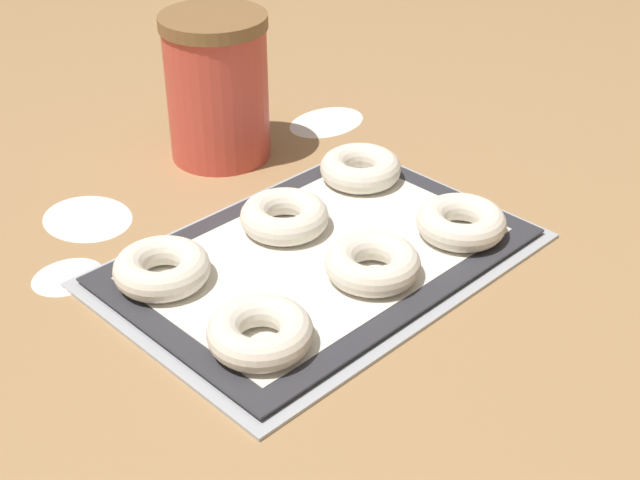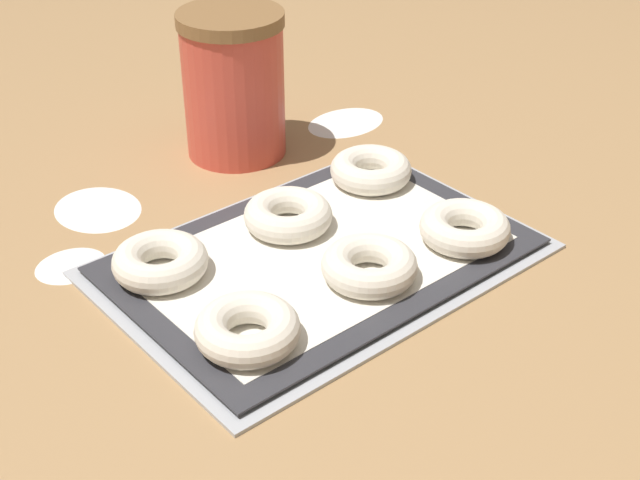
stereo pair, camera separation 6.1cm
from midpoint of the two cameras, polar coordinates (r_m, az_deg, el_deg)
ground_plane at (r=0.93m, az=1.75°, el=-2.05°), size 2.80×2.80×0.00m
baking_tray at (r=0.94m, az=1.84°, el=-1.20°), size 0.44×0.31×0.01m
baking_mat at (r=0.94m, az=1.85°, el=-0.93°), size 0.42×0.28×0.00m
bagel_front_left at (r=0.81m, az=-2.52°, el=-5.77°), size 0.10×0.10×0.03m
bagel_front_center at (r=0.89m, az=5.12°, el=-1.69°), size 0.10×0.10×0.03m
bagel_front_right at (r=0.97m, az=11.03°, el=0.73°), size 0.10×0.10×0.03m
bagel_back_left at (r=0.91m, az=-8.32°, el=-1.40°), size 0.10×0.10×0.03m
bagel_back_center at (r=0.97m, az=-0.28°, el=1.58°), size 0.10×0.10×0.03m
bagel_back_right at (r=1.07m, az=4.90°, el=4.47°), size 0.10×0.10×0.03m
flour_canister at (r=1.13m, az=-4.00°, el=9.89°), size 0.13×0.13×0.18m
flour_patch_near at (r=0.96m, az=-13.96°, el=-1.59°), size 0.08×0.07×0.00m
flour_patch_far at (r=1.06m, az=-12.46°, el=1.96°), size 0.10×0.11×0.00m
flour_patch_side at (r=1.24m, az=3.07°, el=7.54°), size 0.12×0.08×0.00m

